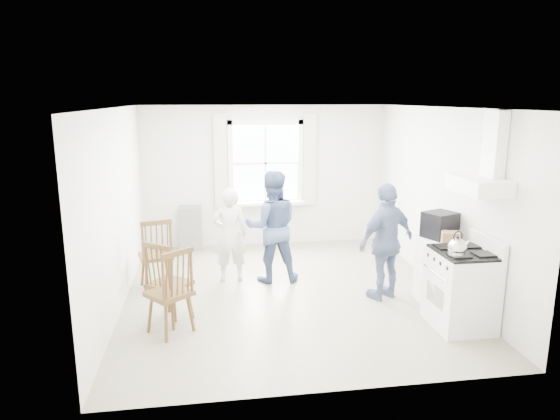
{
  "coord_description": "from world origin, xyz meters",
  "views": [
    {
      "loc": [
        -1.08,
        -6.62,
        2.72
      ],
      "look_at": [
        -0.07,
        0.2,
        1.17
      ],
      "focal_mm": 32.0,
      "sensor_mm": 36.0,
      "label": 1
    }
  ],
  "objects_px": {
    "windsor_chair_a": "(156,247)",
    "person_mid": "(272,227)",
    "low_cabinet": "(440,271)",
    "person_left": "(230,235)",
    "windsor_chair_c": "(174,283)",
    "windsor_chair_b": "(163,274)",
    "person_right": "(386,242)",
    "stereo_stack": "(440,225)",
    "gas_stove": "(461,288)"
  },
  "relations": [
    {
      "from": "gas_stove",
      "to": "person_left",
      "type": "distance_m",
      "value": 3.34
    },
    {
      "from": "low_cabinet",
      "to": "windsor_chair_b",
      "type": "height_order",
      "value": "windsor_chair_b"
    },
    {
      "from": "person_mid",
      "to": "person_right",
      "type": "height_order",
      "value": "person_mid"
    },
    {
      "from": "gas_stove",
      "to": "windsor_chair_b",
      "type": "xyz_separation_m",
      "value": [
        -3.56,
        0.56,
        0.16
      ]
    },
    {
      "from": "low_cabinet",
      "to": "person_left",
      "type": "xyz_separation_m",
      "value": [
        -2.75,
        1.27,
        0.27
      ]
    },
    {
      "from": "person_left",
      "to": "windsor_chair_c",
      "type": "bearing_deg",
      "value": 67.33
    },
    {
      "from": "windsor_chair_b",
      "to": "windsor_chair_c",
      "type": "relative_size",
      "value": 1.0
    },
    {
      "from": "windsor_chair_c",
      "to": "person_right",
      "type": "distance_m",
      "value": 2.9
    },
    {
      "from": "gas_stove",
      "to": "low_cabinet",
      "type": "bearing_deg",
      "value": 84.32
    },
    {
      "from": "windsor_chair_b",
      "to": "person_right",
      "type": "bearing_deg",
      "value": 7.96
    },
    {
      "from": "low_cabinet",
      "to": "gas_stove",
      "type": "bearing_deg",
      "value": -95.68
    },
    {
      "from": "gas_stove",
      "to": "low_cabinet",
      "type": "distance_m",
      "value": 0.7
    },
    {
      "from": "gas_stove",
      "to": "person_mid",
      "type": "height_order",
      "value": "person_mid"
    },
    {
      "from": "stereo_stack",
      "to": "windsor_chair_b",
      "type": "height_order",
      "value": "stereo_stack"
    },
    {
      "from": "windsor_chair_b",
      "to": "person_mid",
      "type": "height_order",
      "value": "person_mid"
    },
    {
      "from": "low_cabinet",
      "to": "windsor_chair_a",
      "type": "xyz_separation_m",
      "value": [
        -3.8,
        1.01,
        0.2
      ]
    },
    {
      "from": "windsor_chair_c",
      "to": "person_right",
      "type": "height_order",
      "value": "person_right"
    },
    {
      "from": "low_cabinet",
      "to": "windsor_chair_c",
      "type": "height_order",
      "value": "windsor_chair_c"
    },
    {
      "from": "stereo_stack",
      "to": "person_right",
      "type": "height_order",
      "value": "person_right"
    },
    {
      "from": "low_cabinet",
      "to": "person_left",
      "type": "relative_size",
      "value": 0.63
    },
    {
      "from": "gas_stove",
      "to": "person_left",
      "type": "xyz_separation_m",
      "value": [
        -2.68,
        1.97,
        0.23
      ]
    },
    {
      "from": "low_cabinet",
      "to": "person_right",
      "type": "relative_size",
      "value": 0.56
    },
    {
      "from": "windsor_chair_b",
      "to": "person_right",
      "type": "distance_m",
      "value": 3.0
    },
    {
      "from": "person_left",
      "to": "person_right",
      "type": "distance_m",
      "value": 2.31
    },
    {
      "from": "stereo_stack",
      "to": "low_cabinet",
      "type": "bearing_deg",
      "value": -83.09
    },
    {
      "from": "person_left",
      "to": "gas_stove",
      "type": "bearing_deg",
      "value": 143.72
    },
    {
      "from": "windsor_chair_a",
      "to": "person_mid",
      "type": "height_order",
      "value": "person_mid"
    },
    {
      "from": "person_left",
      "to": "windsor_chair_b",
      "type": "bearing_deg",
      "value": 58.14
    },
    {
      "from": "gas_stove",
      "to": "windsor_chair_b",
      "type": "bearing_deg",
      "value": 170.98
    },
    {
      "from": "gas_stove",
      "to": "stereo_stack",
      "type": "xyz_separation_m",
      "value": [
        0.06,
        0.78,
        0.59
      ]
    },
    {
      "from": "low_cabinet",
      "to": "windsor_chair_c",
      "type": "xyz_separation_m",
      "value": [
        -3.47,
        -0.44,
        0.2
      ]
    },
    {
      "from": "gas_stove",
      "to": "windsor_chair_b",
      "type": "distance_m",
      "value": 3.61
    },
    {
      "from": "windsor_chair_c",
      "to": "person_left",
      "type": "relative_size",
      "value": 0.74
    },
    {
      "from": "person_mid",
      "to": "person_right",
      "type": "relative_size",
      "value": 1.04
    },
    {
      "from": "windsor_chair_a",
      "to": "person_mid",
      "type": "bearing_deg",
      "value": 6.03
    },
    {
      "from": "windsor_chair_c",
      "to": "person_right",
      "type": "bearing_deg",
      "value": 14.43
    },
    {
      "from": "person_left",
      "to": "person_mid",
      "type": "distance_m",
      "value": 0.65
    },
    {
      "from": "windsor_chair_b",
      "to": "low_cabinet",
      "type": "bearing_deg",
      "value": 2.13
    },
    {
      "from": "windsor_chair_a",
      "to": "windsor_chair_c",
      "type": "distance_m",
      "value": 1.49
    },
    {
      "from": "windsor_chair_a",
      "to": "person_right",
      "type": "distance_m",
      "value": 3.22
    },
    {
      "from": "windsor_chair_c",
      "to": "person_mid",
      "type": "relative_size",
      "value": 0.63
    },
    {
      "from": "person_left",
      "to": "person_right",
      "type": "bearing_deg",
      "value": 154.58
    },
    {
      "from": "stereo_stack",
      "to": "windsor_chair_a",
      "type": "relative_size",
      "value": 0.46
    },
    {
      "from": "windsor_chair_a",
      "to": "person_mid",
      "type": "distance_m",
      "value": 1.7
    },
    {
      "from": "windsor_chair_a",
      "to": "windsor_chair_c",
      "type": "bearing_deg",
      "value": -77.1
    },
    {
      "from": "stereo_stack",
      "to": "windsor_chair_c",
      "type": "height_order",
      "value": "stereo_stack"
    },
    {
      "from": "windsor_chair_b",
      "to": "person_mid",
      "type": "relative_size",
      "value": 0.63
    },
    {
      "from": "windsor_chair_a",
      "to": "windsor_chair_b",
      "type": "height_order",
      "value": "windsor_chair_a"
    },
    {
      "from": "windsor_chair_b",
      "to": "person_right",
      "type": "relative_size",
      "value": 0.66
    },
    {
      "from": "windsor_chair_a",
      "to": "person_left",
      "type": "height_order",
      "value": "person_left"
    }
  ]
}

